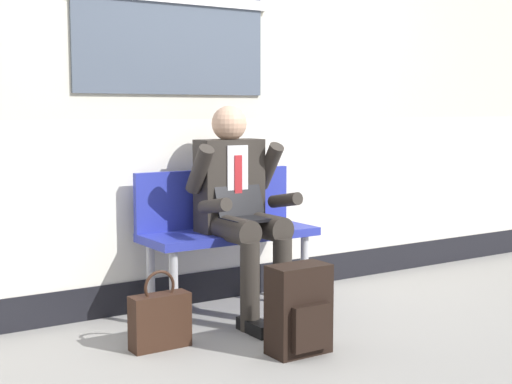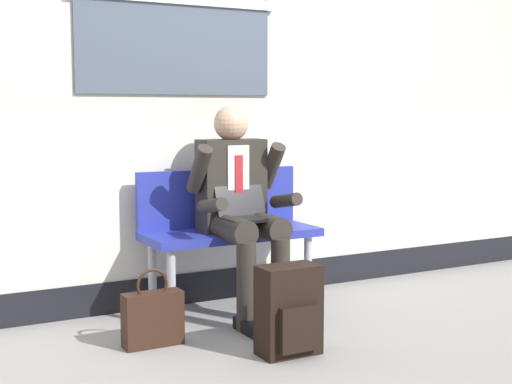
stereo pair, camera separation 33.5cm
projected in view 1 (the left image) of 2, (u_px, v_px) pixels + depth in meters
The scene contains 6 objects.
ground_plane at pixel (283, 323), 4.24m from camera, with size 18.00×18.00×0.00m, color gray.
station_wall at pixel (216, 84), 4.70m from camera, with size 6.54×0.16×2.79m.
bench_with_person at pixel (224, 225), 4.50m from camera, with size 1.07×0.42×0.86m.
person_seated at pixel (241, 205), 4.32m from camera, with size 0.57×0.70×1.25m.
backpack at pixel (300, 311), 3.69m from camera, with size 0.31×0.21×0.45m.
handbag at pixel (160, 320), 3.79m from camera, with size 0.31×0.11×0.41m.
Camera 1 is at (-2.39, -3.37, 1.22)m, focal length 51.62 mm.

